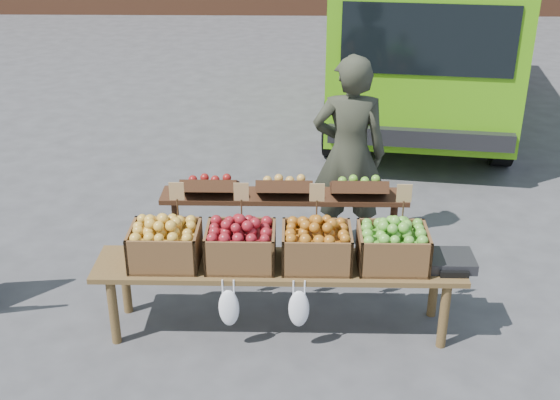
# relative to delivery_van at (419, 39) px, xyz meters

# --- Properties ---
(ground) EXTENTS (80.00, 80.00, 0.00)m
(ground) POSITION_rel_delivery_van_xyz_m (-2.78, -5.38, -1.12)
(ground) COLOR #414143
(delivery_van) EXTENTS (2.95, 5.27, 2.24)m
(delivery_van) POSITION_rel_delivery_van_xyz_m (0.00, 0.00, 0.00)
(delivery_van) COLOR #519F0F
(delivery_van) RESTS_ON ground
(vendor) EXTENTS (0.68, 0.46, 1.80)m
(vendor) POSITION_rel_delivery_van_xyz_m (-1.19, -3.70, -0.22)
(vendor) COLOR #2D3023
(vendor) RESTS_ON ground
(back_table) EXTENTS (2.10, 0.44, 1.04)m
(back_table) POSITION_rel_delivery_van_xyz_m (-1.75, -4.33, -0.60)
(back_table) COLOR #381F11
(back_table) RESTS_ON ground
(display_bench) EXTENTS (2.70, 0.56, 0.57)m
(display_bench) POSITION_rel_delivery_van_xyz_m (-1.78, -5.05, -0.84)
(display_bench) COLOR brown
(display_bench) RESTS_ON ground
(crate_golden_apples) EXTENTS (0.50, 0.40, 0.28)m
(crate_golden_apples) POSITION_rel_delivery_van_xyz_m (-2.61, -5.05, -0.41)
(crate_golden_apples) COLOR yellow
(crate_golden_apples) RESTS_ON display_bench
(crate_russet_pears) EXTENTS (0.50, 0.40, 0.28)m
(crate_russet_pears) POSITION_rel_delivery_van_xyz_m (-2.06, -5.05, -0.41)
(crate_russet_pears) COLOR maroon
(crate_russet_pears) RESTS_ON display_bench
(crate_red_apples) EXTENTS (0.50, 0.40, 0.28)m
(crate_red_apples) POSITION_rel_delivery_van_xyz_m (-1.51, -5.05, -0.41)
(crate_red_apples) COLOR #AA6518
(crate_red_apples) RESTS_ON display_bench
(crate_green_apples) EXTENTS (0.50, 0.40, 0.28)m
(crate_green_apples) POSITION_rel_delivery_van_xyz_m (-0.96, -5.05, -0.41)
(crate_green_apples) COLOR #4D9C30
(crate_green_apples) RESTS_ON display_bench
(weighing_scale) EXTENTS (0.34, 0.30, 0.08)m
(weighing_scale) POSITION_rel_delivery_van_xyz_m (-0.53, -5.05, -0.51)
(weighing_scale) COLOR #232326
(weighing_scale) RESTS_ON display_bench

